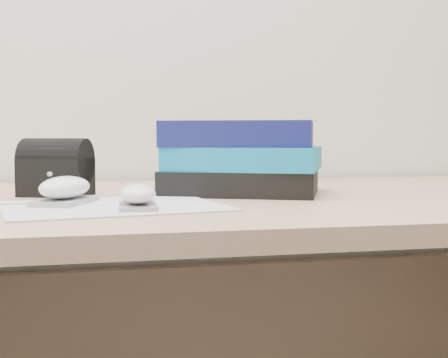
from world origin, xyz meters
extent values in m
cube|color=#A67E5C|center=(0.00, 1.58, 0.71)|extent=(1.60, 0.80, 0.03)
cube|color=#A67E5C|center=(0.00, 1.96, 0.35)|extent=(1.52, 0.03, 0.35)
cube|color=#9B9CA3|center=(-0.24, 1.44, 0.73)|extent=(0.35, 0.30, 0.00)
cube|color=#A7A6A9|center=(-0.31, 1.48, 0.74)|extent=(0.10, 0.13, 0.01)
ellipsoid|color=white|center=(-0.31, 1.48, 0.76)|extent=(0.11, 0.13, 0.03)
ellipsoid|color=#949496|center=(-0.33, 1.48, 0.78)|extent=(0.01, 0.01, 0.01)
cube|color=#9B9B9D|center=(-0.20, 1.40, 0.74)|extent=(0.06, 0.10, 0.01)
ellipsoid|color=white|center=(-0.20, 1.40, 0.75)|extent=(0.06, 0.10, 0.03)
ellipsoid|color=gray|center=(-0.22, 1.40, 0.77)|extent=(0.01, 0.01, 0.01)
cube|color=black|center=(0.01, 1.62, 0.75)|extent=(0.33, 0.30, 0.04)
cube|color=#1083B4|center=(0.01, 1.61, 0.80)|extent=(0.33, 0.30, 0.04)
cube|color=navy|center=(0.00, 1.62, 0.84)|extent=(0.32, 0.29, 0.05)
cube|color=white|center=(0.00, 1.60, 0.86)|extent=(0.26, 0.15, 0.00)
cube|color=black|center=(-0.33, 1.64, 0.76)|extent=(0.14, 0.12, 0.07)
cylinder|color=black|center=(-0.33, 1.64, 0.79)|extent=(0.14, 0.12, 0.08)
camera|label=1|loc=(-0.27, 0.50, 0.84)|focal=50.00mm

